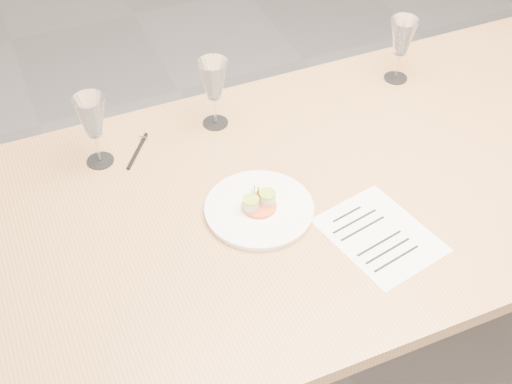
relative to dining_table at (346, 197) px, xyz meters
name	(u,v)px	position (x,y,z in m)	size (l,w,h in m)	color
ground	(328,342)	(0.00, 0.00, -0.68)	(7.00, 7.00, 0.00)	slate
dining_table	(346,197)	(0.00, 0.00, 0.00)	(2.40, 1.00, 0.75)	tan
dinner_plate	(259,208)	(-0.26, -0.02, 0.08)	(0.27, 0.27, 0.07)	white
recipe_sheet	(379,235)	(-0.03, -0.21, 0.07)	(0.27, 0.32, 0.00)	white
ballpoint_pen	(138,151)	(-0.48, 0.32, 0.07)	(0.09, 0.13, 0.01)	black
wine_glass_0	(92,118)	(-0.58, 0.32, 0.21)	(0.08, 0.08, 0.21)	white
wine_glass_1	(213,81)	(-0.24, 0.35, 0.21)	(0.08, 0.08, 0.21)	white
wine_glass_2	(402,38)	(0.35, 0.34, 0.21)	(0.08, 0.08, 0.20)	white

